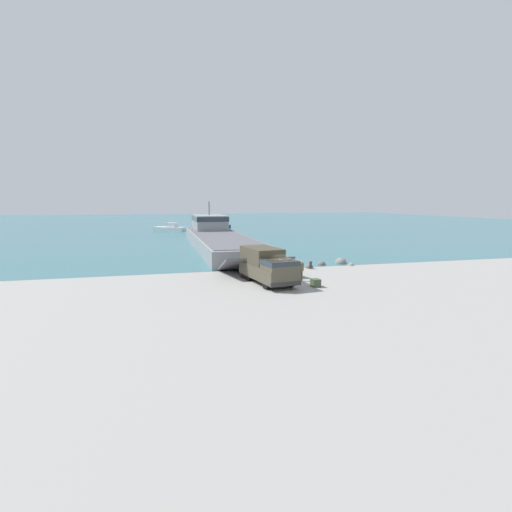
{
  "coord_description": "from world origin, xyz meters",
  "views": [
    {
      "loc": [
        -10.98,
        -30.94,
        6.88
      ],
      "look_at": [
        -1.25,
        5.4,
        1.68
      ],
      "focal_mm": 28.0,
      "sensor_mm": 36.0,
      "label": 1
    }
  ],
  "objects_px": {
    "moored_boat_b": "(215,225)",
    "cargo_crate": "(316,283)",
    "military_truck": "(267,265)",
    "landing_craft": "(217,236)",
    "mooring_bollard": "(311,265)",
    "soldier_on_ramp": "(301,269)",
    "moored_boat_a": "(170,228)"
  },
  "relations": [
    {
      "from": "landing_craft",
      "to": "soldier_on_ramp",
      "type": "bearing_deg",
      "value": -83.64
    },
    {
      "from": "military_truck",
      "to": "cargo_crate",
      "type": "distance_m",
      "value": 4.39
    },
    {
      "from": "landing_craft",
      "to": "soldier_on_ramp",
      "type": "height_order",
      "value": "landing_craft"
    },
    {
      "from": "soldier_on_ramp",
      "to": "moored_boat_a",
      "type": "height_order",
      "value": "moored_boat_a"
    },
    {
      "from": "soldier_on_ramp",
      "to": "moored_boat_b",
      "type": "xyz_separation_m",
      "value": [
        4.11,
        71.35,
        -0.46
      ]
    },
    {
      "from": "military_truck",
      "to": "soldier_on_ramp",
      "type": "bearing_deg",
      "value": 79.45
    },
    {
      "from": "military_truck",
      "to": "moored_boat_b",
      "type": "xyz_separation_m",
      "value": [
        7.17,
        71.19,
        -0.9
      ]
    },
    {
      "from": "mooring_bollard",
      "to": "cargo_crate",
      "type": "bearing_deg",
      "value": -110.07
    },
    {
      "from": "military_truck",
      "to": "mooring_bollard",
      "type": "distance_m",
      "value": 8.44
    },
    {
      "from": "landing_craft",
      "to": "military_truck",
      "type": "bearing_deg",
      "value": -89.78
    },
    {
      "from": "soldier_on_ramp",
      "to": "cargo_crate",
      "type": "bearing_deg",
      "value": 142.86
    },
    {
      "from": "moored_boat_b",
      "to": "mooring_bollard",
      "type": "distance_m",
      "value": 65.68
    },
    {
      "from": "moored_boat_a",
      "to": "cargo_crate",
      "type": "height_order",
      "value": "moored_boat_a"
    },
    {
      "from": "military_truck",
      "to": "cargo_crate",
      "type": "xyz_separation_m",
      "value": [
        3.34,
        -2.6,
        -1.17
      ]
    },
    {
      "from": "soldier_on_ramp",
      "to": "moored_boat_b",
      "type": "distance_m",
      "value": 71.47
    },
    {
      "from": "moored_boat_b",
      "to": "mooring_bollard",
      "type": "xyz_separation_m",
      "value": [
        -0.87,
        -65.68,
        -0.15
      ]
    },
    {
      "from": "soldier_on_ramp",
      "to": "moored_boat_a",
      "type": "xyz_separation_m",
      "value": [
        -7.92,
        62.71,
        -0.41
      ]
    },
    {
      "from": "mooring_bollard",
      "to": "military_truck",
      "type": "bearing_deg",
      "value": -138.82
    },
    {
      "from": "moored_boat_b",
      "to": "cargo_crate",
      "type": "bearing_deg",
      "value": -133.96
    },
    {
      "from": "landing_craft",
      "to": "moored_boat_a",
      "type": "height_order",
      "value": "landing_craft"
    },
    {
      "from": "landing_craft",
      "to": "cargo_crate",
      "type": "distance_m",
      "value": 31.07
    },
    {
      "from": "landing_craft",
      "to": "cargo_crate",
      "type": "height_order",
      "value": "landing_craft"
    },
    {
      "from": "moored_boat_a",
      "to": "moored_boat_b",
      "type": "bearing_deg",
      "value": -21.54
    },
    {
      "from": "moored_boat_a",
      "to": "moored_boat_b",
      "type": "height_order",
      "value": "moored_boat_a"
    },
    {
      "from": "mooring_bollard",
      "to": "cargo_crate",
      "type": "distance_m",
      "value": 8.64
    },
    {
      "from": "soldier_on_ramp",
      "to": "mooring_bollard",
      "type": "distance_m",
      "value": 6.56
    },
    {
      "from": "cargo_crate",
      "to": "moored_boat_b",
      "type": "bearing_deg",
      "value": 87.02
    },
    {
      "from": "moored_boat_a",
      "to": "military_truck",
      "type": "bearing_deg",
      "value": -142.76
    },
    {
      "from": "military_truck",
      "to": "moored_boat_b",
      "type": "height_order",
      "value": "military_truck"
    },
    {
      "from": "moored_boat_a",
      "to": "moored_boat_b",
      "type": "xyz_separation_m",
      "value": [
        12.03,
        8.64,
        -0.04
      ]
    },
    {
      "from": "moored_boat_b",
      "to": "cargo_crate",
      "type": "relative_size",
      "value": 10.37
    },
    {
      "from": "moored_boat_a",
      "to": "mooring_bollard",
      "type": "xyz_separation_m",
      "value": [
        11.16,
        -57.04,
        -0.19
      ]
    }
  ]
}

